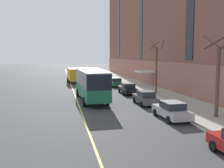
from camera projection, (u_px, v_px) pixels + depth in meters
name	position (u px, v px, depth m)	size (l,w,h in m)	color
ground_plane	(94.00, 100.00, 31.83)	(260.00, 260.00, 0.00)	#424244
sidewalk	(158.00, 94.00, 36.58)	(5.81, 160.00, 0.15)	#ADA89E
city_bus	(91.00, 83.00, 31.29)	(3.13, 11.10, 3.72)	#1E704C
parked_car_black_0	(128.00, 88.00, 36.91)	(2.04, 4.82, 1.56)	black
parked_car_darkgray_1	(106.00, 78.00, 53.73)	(2.07, 4.74, 1.56)	#4C4C51
parked_car_green_2	(116.00, 82.00, 45.54)	(2.08, 4.67, 1.56)	#23603D
parked_car_silver_4	(172.00, 110.00, 22.38)	(2.06, 4.62, 1.56)	#B7B7BC
parked_car_silver_6	(101.00, 75.00, 61.14)	(2.03, 4.69, 1.56)	#B7B7BC
parked_car_darkgray_7	(145.00, 98.00, 28.98)	(1.95, 4.61, 1.56)	#4C4C51
box_truck	(74.00, 74.00, 51.55)	(2.57, 7.32, 2.89)	gold
street_tree_near_corner	(218.00, 75.00, 22.34)	(2.23, 2.23, 7.17)	brown
street_tree_mid_block	(157.00, 67.00, 36.53)	(1.79, 1.79, 7.39)	brown
lane_centerline	(76.00, 97.00, 34.36)	(0.16, 140.00, 0.01)	#E0D66B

